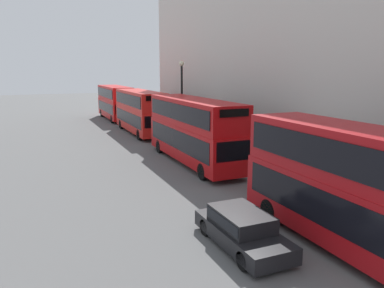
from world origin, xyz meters
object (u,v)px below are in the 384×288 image
(pedestrian, at_px, (285,172))
(car_hatchback, at_px, (242,228))
(bus_third_in_queue, at_px, (140,110))
(bus_trailing, at_px, (115,101))
(bus_second_in_queue, at_px, (193,128))
(bus_leading, at_px, (361,187))

(pedestrian, bearing_deg, car_hatchback, -137.98)
(car_hatchback, bearing_deg, pedestrian, 42.02)
(bus_third_in_queue, height_order, car_hatchback, bus_third_in_queue)
(bus_trailing, bearing_deg, pedestrian, -85.22)
(bus_third_in_queue, bearing_deg, car_hatchback, -97.63)
(bus_third_in_queue, distance_m, bus_trailing, 11.74)
(bus_third_in_queue, height_order, bus_trailing, bus_third_in_queue)
(pedestrian, bearing_deg, bus_trailing, 94.78)
(bus_second_in_queue, distance_m, pedestrian, 7.35)
(bus_second_in_queue, height_order, car_hatchback, bus_second_in_queue)
(bus_leading, relative_size, bus_second_in_queue, 0.93)
(bus_leading, relative_size, car_hatchback, 2.33)
(bus_second_in_queue, relative_size, bus_trailing, 1.09)
(bus_third_in_queue, relative_size, car_hatchback, 2.35)
(bus_trailing, xyz_separation_m, car_hatchback, (-3.40, -37.13, -1.63))
(car_hatchback, bearing_deg, bus_second_in_queue, 74.29)
(bus_third_in_queue, xyz_separation_m, bus_trailing, (-0.00, 11.74, -0.01))
(bus_leading, xyz_separation_m, pedestrian, (2.65, 7.55, -1.72))
(bus_second_in_queue, relative_size, car_hatchback, 2.50)
(bus_leading, distance_m, pedestrian, 8.19)
(bus_second_in_queue, distance_m, bus_trailing, 25.04)
(bus_leading, relative_size, pedestrian, 6.57)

